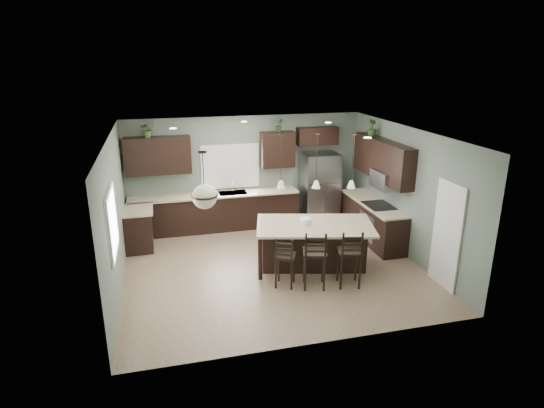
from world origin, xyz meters
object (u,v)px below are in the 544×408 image
(refrigerator, at_px, (320,188))
(plant_back_left, at_px, (148,129))
(bar_stool_right, at_px, (349,257))
(serving_dish, at_px, (305,221))
(kitchen_island, at_px, (314,245))
(bar_stool_left, at_px, (285,261))
(bar_stool_center, at_px, (314,259))

(refrigerator, bearing_deg, plant_back_left, 176.77)
(refrigerator, relative_size, plant_back_left, 4.92)
(bar_stool_right, bearing_deg, serving_dish, 130.63)
(kitchen_island, height_order, bar_stool_left, bar_stool_left)
(kitchen_island, distance_m, bar_stool_center, 0.92)
(bar_stool_left, bearing_deg, serving_dish, 74.52)
(bar_stool_left, height_order, plant_back_left, plant_back_left)
(serving_dish, relative_size, bar_stool_center, 0.20)
(refrigerator, distance_m, plant_back_left, 4.52)
(bar_stool_right, bearing_deg, kitchen_island, 122.43)
(serving_dish, height_order, bar_stool_right, bar_stool_right)
(serving_dish, bearing_deg, bar_stool_left, -130.75)
(bar_stool_center, bearing_deg, kitchen_island, 86.13)
(bar_stool_left, bearing_deg, plant_back_left, 150.21)
(serving_dish, bearing_deg, plant_back_left, 138.36)
(serving_dish, height_order, bar_stool_left, serving_dish)
(serving_dish, xyz_separation_m, bar_stool_right, (0.55, -1.02, -0.41))
(bar_stool_left, bearing_deg, refrigerator, 85.29)
(refrigerator, distance_m, bar_stool_right, 3.52)
(refrigerator, distance_m, kitchen_island, 2.71)
(bar_stool_center, bearing_deg, bar_stool_left, 175.99)
(refrigerator, relative_size, bar_stool_left, 1.80)
(bar_stool_left, distance_m, plant_back_left, 4.63)
(kitchen_island, bearing_deg, bar_stool_center, -95.23)
(refrigerator, distance_m, serving_dish, 2.71)
(refrigerator, relative_size, serving_dish, 7.71)
(plant_back_left, bearing_deg, bar_stool_center, -51.05)
(bar_stool_center, bearing_deg, plant_back_left, 144.30)
(bar_stool_left, distance_m, bar_stool_right, 1.22)
(serving_dish, bearing_deg, refrigerator, 63.83)
(bar_stool_left, relative_size, bar_stool_right, 0.88)
(bar_stool_left, xyz_separation_m, bar_stool_right, (1.18, -0.29, 0.07))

